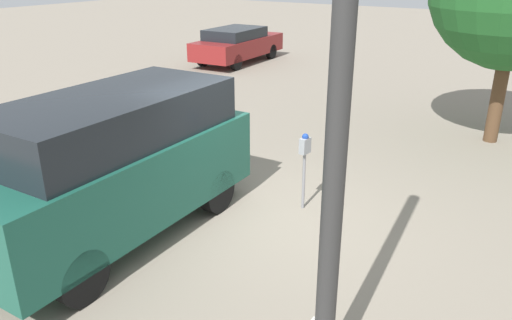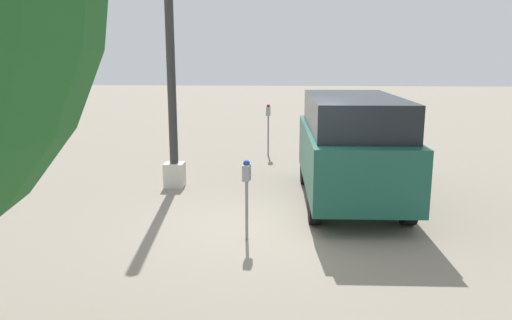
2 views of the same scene
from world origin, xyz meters
name	(u,v)px [view 1 (image 1 of 2)]	position (x,y,z in m)	size (l,w,h in m)	color
ground_plane	(256,219)	(0.00, 0.00, 0.00)	(80.00, 80.00, 0.00)	gray
parking_meter_near	(305,154)	(-0.77, 0.45, 0.98)	(0.21, 0.13, 1.33)	gray
lamp_post	(332,214)	(2.47, 2.37, 1.88)	(0.44, 0.44, 5.21)	beige
parked_van	(114,162)	(1.49, -1.50, 1.18)	(4.58, 1.97, 2.17)	#195142
car_distant	(238,44)	(-10.88, -7.89, 0.75)	(4.62, 1.97, 1.40)	maroon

